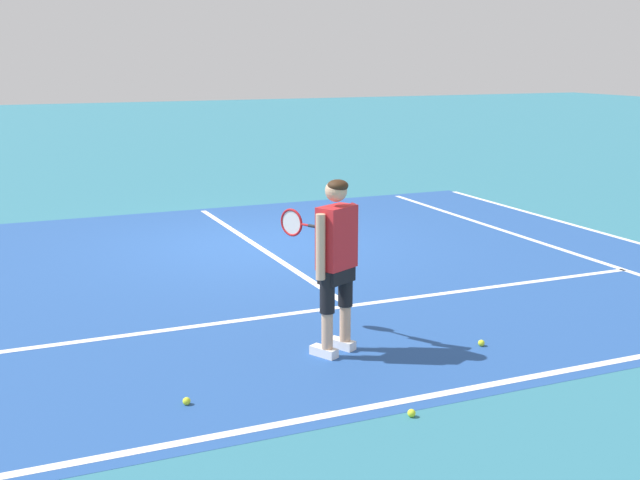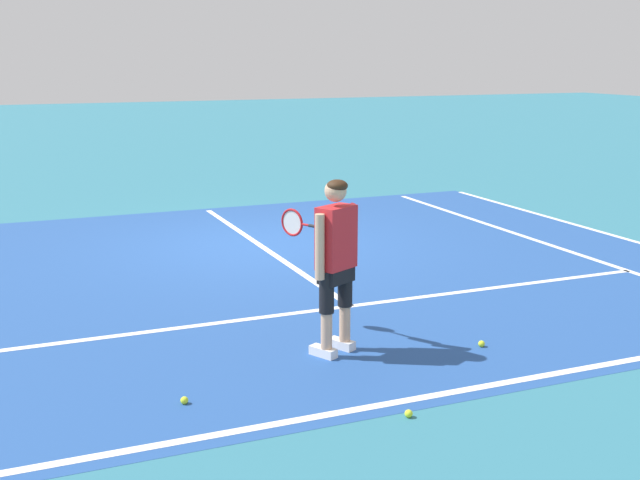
# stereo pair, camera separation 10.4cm
# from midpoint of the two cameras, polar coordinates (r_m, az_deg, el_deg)

# --- Properties ---
(ground_plane) EXTENTS (80.00, 80.00, 0.00)m
(ground_plane) POSITION_cam_midpoint_polar(r_m,az_deg,el_deg) (12.43, -4.82, -0.35)
(ground_plane) COLOR teal
(court_inner_surface) EXTENTS (10.98, 9.37, 0.00)m
(court_inner_surface) POSITION_cam_midpoint_polar(r_m,az_deg,el_deg) (11.09, -2.42, -1.93)
(court_inner_surface) COLOR #234C93
(court_inner_surface) RESTS_ON ground
(line_baseline) EXTENTS (10.98, 0.10, 0.01)m
(line_baseline) POSITION_cam_midpoint_polar(r_m,az_deg,el_deg) (7.29, 10.46, -10.20)
(line_baseline) COLOR white
(line_baseline) RESTS_ON ground
(line_service) EXTENTS (8.23, 0.10, 0.01)m
(line_service) POSITION_cam_midpoint_polar(r_m,az_deg,el_deg) (9.39, 1.77, -4.67)
(line_service) COLOR white
(line_service) RESTS_ON ground
(line_centre_service) EXTENTS (0.10, 6.40, 0.01)m
(line_centre_service) POSITION_cam_midpoint_polar(r_m,az_deg,el_deg) (12.26, -4.56, -0.51)
(line_centre_service) COLOR white
(line_centre_service) RESTS_ON ground
(line_singles_right) EXTENTS (0.10, 8.97, 0.01)m
(line_singles_right) POSITION_cam_midpoint_polar(r_m,az_deg,el_deg) (13.08, 14.67, -0.04)
(line_singles_right) COLOR white
(line_singles_right) RESTS_ON ground
(line_doubles_right) EXTENTS (0.10, 8.97, 0.01)m
(line_doubles_right) POSITION_cam_midpoint_polar(r_m,az_deg,el_deg) (13.96, 19.15, 0.46)
(line_doubles_right) COLOR white
(line_doubles_right) RESTS_ON ground
(tennis_player) EXTENTS (0.55, 1.23, 1.71)m
(tennis_player) POSITION_cam_midpoint_polar(r_m,az_deg,el_deg) (7.69, 0.66, -1.01)
(tennis_player) COLOR white
(tennis_player) RESTS_ON ground
(tennis_ball_near_feet) EXTENTS (0.07, 0.07, 0.07)m
(tennis_ball_near_feet) POSITION_cam_midpoint_polar(r_m,az_deg,el_deg) (8.28, 10.96, -7.15)
(tennis_ball_near_feet) COLOR #CCE02D
(tennis_ball_near_feet) RESTS_ON ground
(tennis_ball_by_baseline) EXTENTS (0.07, 0.07, 0.07)m
(tennis_ball_by_baseline) POSITION_cam_midpoint_polar(r_m,az_deg,el_deg) (6.67, 6.02, -12.05)
(tennis_ball_by_baseline) COLOR #CCE02D
(tennis_ball_by_baseline) RESTS_ON ground
(tennis_ball_mid_court) EXTENTS (0.07, 0.07, 0.07)m
(tennis_ball_mid_court) POSITION_cam_midpoint_polar(r_m,az_deg,el_deg) (6.94, -9.83, -11.14)
(tennis_ball_mid_court) COLOR #CCE02D
(tennis_ball_mid_court) RESTS_ON ground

